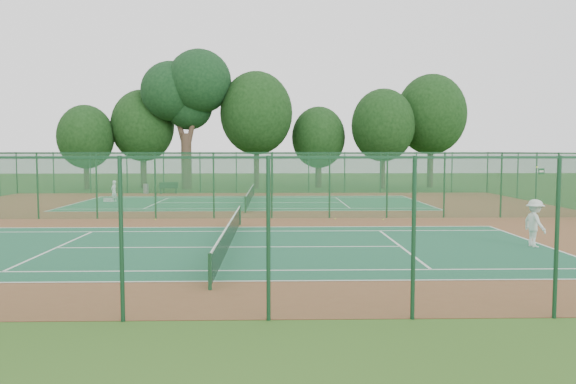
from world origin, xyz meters
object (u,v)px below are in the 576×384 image
(player_far, at_px, (114,191))
(kit_bag, at_px, (108,200))
(bench, at_px, (169,188))
(big_tree, at_px, (187,91))
(player_near, at_px, (535,223))
(trash_bin, at_px, (146,189))

(player_far, relative_size, kit_bag, 2.10)
(player_far, distance_m, bench, 7.78)
(bench, distance_m, big_tree, 10.55)
(kit_bag, distance_m, big_tree, 16.53)
(kit_bag, bearing_deg, player_far, 29.14)
(kit_bag, bearing_deg, big_tree, 100.08)
(player_near, distance_m, trash_bin, 33.67)
(player_near, relative_size, bench, 1.09)
(player_near, distance_m, player_far, 28.37)
(player_near, bearing_deg, trash_bin, 27.60)
(player_far, relative_size, bench, 0.92)
(player_near, xyz_separation_m, bench, (-18.55, 26.46, -0.40))
(bench, bearing_deg, player_near, -71.23)
(player_near, distance_m, kit_bag, 28.64)
(player_near, height_order, big_tree, big_tree)
(kit_bag, bearing_deg, trash_bin, 108.34)
(trash_bin, bearing_deg, big_tree, 65.08)
(trash_bin, bearing_deg, player_far, -93.73)
(trash_bin, height_order, bench, bench)
(kit_bag, relative_size, big_tree, 0.06)
(player_near, relative_size, kit_bag, 2.49)
(big_tree, bearing_deg, trash_bin, -114.92)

